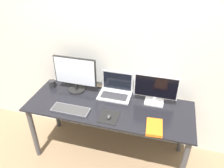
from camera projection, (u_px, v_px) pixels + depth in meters
name	position (u px, v px, depth m)	size (l,w,h in m)	color
wall_back	(118.00, 50.00, 2.47)	(7.00, 0.05, 2.50)	silver
desk	(109.00, 115.00, 2.48)	(1.83, 0.66, 0.76)	black
monitor_left	(75.00, 74.00, 2.55)	(0.51, 0.20, 0.44)	black
monitor_right	(156.00, 89.00, 2.36)	(0.47, 0.15, 0.35)	silver
laptop	(116.00, 90.00, 2.57)	(0.38, 0.26, 0.26)	silver
keyboard	(71.00, 110.00, 2.34)	(0.42, 0.16, 0.02)	#4C4C51
mousepad	(109.00, 117.00, 2.25)	(0.20, 0.22, 0.00)	black
mouse	(109.00, 117.00, 2.23)	(0.04, 0.06, 0.03)	#333333
book	(154.00, 127.00, 2.10)	(0.17, 0.25, 0.03)	orange
mug	(52.00, 84.00, 2.71)	(0.08, 0.08, 0.09)	#262628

